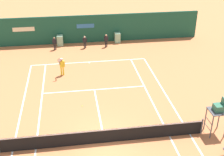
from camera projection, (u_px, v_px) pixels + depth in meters
The scene contains 9 objects.
ground_plane at pixel (103, 136), 18.26m from camera, with size 80.00×80.00×0.01m.
tennis_net at pixel (105, 136), 17.52m from camera, with size 12.10×0.10×1.07m.
sponsor_back_wall at pixel (85, 29), 31.98m from camera, with size 25.00×1.02×3.00m.
umpire_chair at pixel (218, 110), 17.82m from camera, with size 1.00×1.00×2.45m.
player_on_baseline at pixel (62, 65), 25.19m from camera, with size 0.55×0.69×1.77m.
ball_kid_left_post at pixel (85, 41), 30.81m from camera, with size 0.44×0.18×1.31m.
ball_kid_centre_post at pixel (55, 42), 30.40m from camera, with size 0.45×0.20×1.36m.
ball_kid_right_post at pixel (106, 40), 31.08m from camera, with size 0.45×0.23×1.37m.
tennis_ball_by_sideline at pixel (82, 106), 21.24m from camera, with size 0.07×0.07×0.07m, color #CCE033.
Camera 1 is at (-1.62, -13.90, 11.59)m, focal length 47.99 mm.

